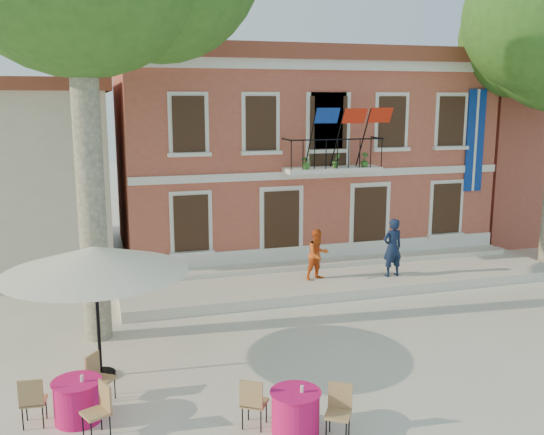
{
  "coord_description": "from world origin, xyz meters",
  "views": [
    {
      "loc": [
        -5.5,
        -12.73,
        5.75
      ],
      "look_at": [
        -0.67,
        3.5,
        2.44
      ],
      "focal_mm": 40.0,
      "sensor_mm": 36.0,
      "label": 1
    }
  ],
  "objects_px": {
    "pedestrian_navy": "(392,248)",
    "pedestrian_orange": "(318,254)",
    "cafe_table_0": "(77,398)",
    "patio_umbrella": "(95,260)",
    "cafe_table_1": "(295,410)"
  },
  "relations": [
    {
      "from": "pedestrian_navy",
      "to": "cafe_table_1",
      "type": "xyz_separation_m",
      "value": [
        -5.65,
        -7.26,
        -0.8
      ]
    },
    {
      "from": "pedestrian_navy",
      "to": "pedestrian_orange",
      "type": "bearing_deg",
      "value": -14.46
    },
    {
      "from": "pedestrian_navy",
      "to": "cafe_table_0",
      "type": "xyz_separation_m",
      "value": [
        -9.3,
        -5.75,
        -0.79
      ]
    },
    {
      "from": "pedestrian_orange",
      "to": "cafe_table_1",
      "type": "height_order",
      "value": "pedestrian_orange"
    },
    {
      "from": "patio_umbrella",
      "to": "pedestrian_navy",
      "type": "height_order",
      "value": "patio_umbrella"
    },
    {
      "from": "patio_umbrella",
      "to": "cafe_table_0",
      "type": "xyz_separation_m",
      "value": [
        -0.43,
        -1.74,
        -2.11
      ]
    },
    {
      "from": "pedestrian_navy",
      "to": "cafe_table_0",
      "type": "height_order",
      "value": "pedestrian_navy"
    },
    {
      "from": "pedestrian_orange",
      "to": "pedestrian_navy",
      "type": "bearing_deg",
      "value": -22.55
    },
    {
      "from": "pedestrian_navy",
      "to": "cafe_table_1",
      "type": "distance_m",
      "value": 9.23
    },
    {
      "from": "cafe_table_0",
      "to": "pedestrian_navy",
      "type": "bearing_deg",
      "value": 31.72
    },
    {
      "from": "pedestrian_orange",
      "to": "patio_umbrella",
      "type": "bearing_deg",
      "value": -160.48
    },
    {
      "from": "patio_umbrella",
      "to": "cafe_table_0",
      "type": "distance_m",
      "value": 2.77
    },
    {
      "from": "pedestrian_navy",
      "to": "cafe_table_1",
      "type": "height_order",
      "value": "pedestrian_navy"
    },
    {
      "from": "patio_umbrella",
      "to": "pedestrian_navy",
      "type": "xyz_separation_m",
      "value": [
        8.88,
        4.01,
        -1.32
      ]
    },
    {
      "from": "patio_umbrella",
      "to": "cafe_table_0",
      "type": "relative_size",
      "value": 2.04
    }
  ]
}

